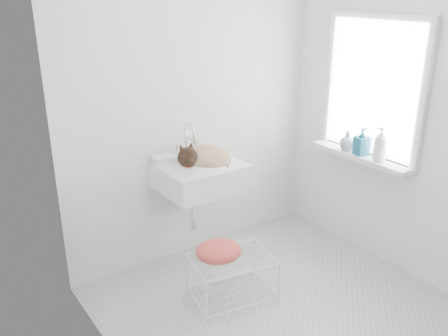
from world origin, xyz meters
TOP-DOWN VIEW (x-y plane):
  - floor at (0.00, 0.00)m, footprint 2.20×2.00m
  - back_wall at (0.00, 1.00)m, footprint 2.20×0.02m
  - right_wall at (1.10, 0.00)m, footprint 0.02×2.00m
  - left_wall at (-1.10, 0.00)m, footprint 0.02×2.00m
  - window_glass at (1.09, 0.20)m, footprint 0.01×0.80m
  - window_frame at (1.07, 0.20)m, footprint 0.04×0.90m
  - windowsill at (1.01, 0.20)m, footprint 0.16×0.88m
  - sink at (-0.13, 0.74)m, footprint 0.59×0.52m
  - faucet at (-0.13, 0.92)m, footprint 0.21×0.15m
  - cat at (-0.12, 0.72)m, footprint 0.46×0.40m
  - wire_rack at (-0.19, 0.25)m, footprint 0.60×0.47m
  - towel at (-0.28, 0.28)m, footprint 0.38×0.32m
  - bottle_a at (1.00, 0.02)m, footprint 0.12×0.12m
  - bottle_b at (1.00, 0.19)m, footprint 0.12×0.11m
  - bottle_c at (1.00, 0.33)m, footprint 0.15×0.15m

SIDE VIEW (x-z plane):
  - floor at x=0.00m, z-range -0.01..0.01m
  - wire_rack at x=-0.19m, z-range -0.01..0.31m
  - towel at x=-0.28m, z-range 0.28..0.42m
  - windowsill at x=1.01m, z-range 0.81..0.85m
  - sink at x=-0.13m, z-range 0.73..0.97m
  - bottle_a at x=1.00m, z-range 0.74..0.96m
  - bottle_b at x=1.00m, z-range 0.74..0.96m
  - bottle_c at x=1.00m, z-range 0.77..0.93m
  - cat at x=-0.12m, z-range 0.76..1.02m
  - faucet at x=-0.13m, z-range 0.88..1.10m
  - back_wall at x=0.00m, z-range 0.00..2.50m
  - right_wall at x=1.10m, z-range 0.00..2.50m
  - left_wall at x=-1.10m, z-range 0.00..2.50m
  - window_glass at x=1.09m, z-range 0.85..1.85m
  - window_frame at x=1.07m, z-range 0.80..1.90m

